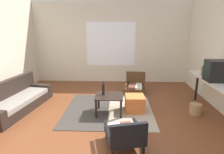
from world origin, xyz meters
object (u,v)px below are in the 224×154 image
(armchair_by_window, at_px, (135,84))
(wicker_basket, at_px, (195,109))
(console_shelf, at_px, (213,83))
(ottoman_orange, at_px, (135,103))
(crt_television, at_px, (218,71))
(armchair_striped_foreground, at_px, (125,134))
(coffee_table, at_px, (109,99))
(couch, at_px, (16,101))
(clay_vase, at_px, (207,71))
(glass_bottle, at_px, (103,89))

(armchair_by_window, relative_size, wicker_basket, 2.44)
(console_shelf, distance_m, wicker_basket, 0.68)
(ottoman_orange, xyz_separation_m, crt_television, (1.67, -0.16, 0.82))
(armchair_by_window, height_order, armchair_striped_foreground, armchair_by_window)
(armchair_striped_foreground, xyz_separation_m, ottoman_orange, (0.26, 1.40, -0.07))
(armchair_striped_foreground, height_order, wicker_basket, armchair_striped_foreground)
(coffee_table, bearing_deg, console_shelf, 2.30)
(ottoman_orange, distance_m, crt_television, 1.87)
(couch, height_order, wicker_basket, couch)
(armchair_striped_foreground, height_order, console_shelf, console_shelf)
(couch, distance_m, crt_television, 4.49)
(console_shelf, xyz_separation_m, clay_vase, (0.00, 0.35, 0.20))
(armchair_by_window, height_order, glass_bottle, glass_bottle)
(couch, height_order, armchair_by_window, couch)
(coffee_table, bearing_deg, glass_bottle, 161.40)
(wicker_basket, bearing_deg, console_shelf, 10.30)
(armchair_striped_foreground, bearing_deg, glass_bottle, 109.07)
(coffee_table, xyz_separation_m, crt_television, (2.25, -0.02, 0.66))
(clay_vase, height_order, wicker_basket, clay_vase)
(console_shelf, bearing_deg, coffee_table, -177.70)
(glass_bottle, bearing_deg, wicker_basket, -0.41)
(armchair_by_window, xyz_separation_m, wicker_basket, (1.22, -1.40, -0.14))
(armchair_by_window, relative_size, glass_bottle, 2.11)
(crt_television, height_order, clay_vase, crt_television)
(wicker_basket, bearing_deg, clay_vase, 51.04)
(couch, bearing_deg, clay_vase, 4.29)
(console_shelf, relative_size, crt_television, 3.70)
(coffee_table, bearing_deg, ottoman_orange, 13.60)
(clay_vase, bearing_deg, coffee_table, -168.86)
(clay_vase, relative_size, wicker_basket, 1.16)
(armchair_by_window, distance_m, glass_bottle, 1.65)
(ottoman_orange, height_order, console_shelf, console_shelf)
(armchair_by_window, relative_size, clay_vase, 2.11)
(couch, height_order, ottoman_orange, couch)
(wicker_basket, bearing_deg, coffee_table, -179.11)
(glass_bottle, bearing_deg, armchair_striped_foreground, -70.93)
(glass_bottle, xyz_separation_m, wicker_basket, (2.05, -0.01, -0.43))
(armchair_by_window, bearing_deg, glass_bottle, -120.88)
(coffee_table, distance_m, ottoman_orange, 0.61)
(console_shelf, bearing_deg, armchair_striped_foreground, -145.13)
(ottoman_orange, xyz_separation_m, clay_vase, (1.67, 0.30, 0.72))
(armchair_striped_foreground, bearing_deg, clay_vase, 41.33)
(armchair_striped_foreground, distance_m, console_shelf, 2.40)
(ottoman_orange, height_order, wicker_basket, ottoman_orange)
(armchair_by_window, distance_m, clay_vase, 1.95)
(armchair_by_window, height_order, crt_television, crt_television)
(crt_television, bearing_deg, coffee_table, 179.47)
(armchair_by_window, bearing_deg, wicker_basket, -49.12)
(armchair_striped_foreground, bearing_deg, armchair_by_window, 81.92)
(couch, relative_size, clay_vase, 6.62)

